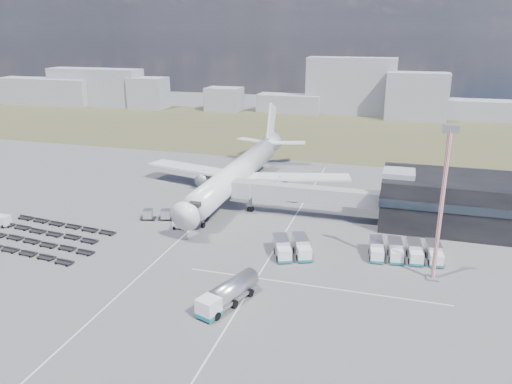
# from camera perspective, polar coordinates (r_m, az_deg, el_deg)

# --- Properties ---
(ground) EXTENTS (420.00, 420.00, 0.00)m
(ground) POSITION_cam_1_polar(r_m,az_deg,el_deg) (91.23, -8.20, -6.11)
(ground) COLOR #565659
(ground) RESTS_ON ground
(grass_strip) EXTENTS (420.00, 90.00, 0.01)m
(grass_strip) POSITION_cam_1_polar(r_m,az_deg,el_deg) (192.25, 5.51, 6.95)
(grass_strip) COLOR #4C4C2E
(grass_strip) RESTS_ON ground
(lane_markings) EXTENTS (47.12, 110.00, 0.01)m
(lane_markings) POSITION_cam_1_polar(r_m,az_deg,el_deg) (90.43, -1.73, -6.14)
(lane_markings) COLOR silver
(lane_markings) RESTS_ON ground
(terminal) EXTENTS (30.40, 16.40, 11.00)m
(terminal) POSITION_cam_1_polar(r_m,az_deg,el_deg) (104.88, 22.23, -0.97)
(terminal) COLOR black
(terminal) RESTS_ON ground
(jet_bridge) EXTENTS (30.30, 3.80, 7.05)m
(jet_bridge) POSITION_cam_1_polar(r_m,az_deg,el_deg) (102.83, 4.52, -0.11)
(jet_bridge) COLOR #939399
(jet_bridge) RESTS_ON ground
(airliner) EXTENTS (51.59, 64.53, 17.62)m
(airliner) POSITION_cam_1_polar(r_m,az_deg,el_deg) (117.78, -1.82, 2.45)
(airliner) COLOR white
(airliner) RESTS_ON ground
(skyline) EXTENTS (315.50, 25.95, 25.00)m
(skyline) POSITION_cam_1_polar(r_m,az_deg,el_deg) (232.95, 3.31, 11.05)
(skyline) COLOR #9395A1
(skyline) RESTS_ON ground
(fuel_tanker) EXTENTS (6.29, 11.40, 3.59)m
(fuel_tanker) POSITION_cam_1_polar(r_m,az_deg,el_deg) (71.69, -3.21, -11.49)
(fuel_tanker) COLOR white
(fuel_tanker) RESTS_ON ground
(pushback_tug) EXTENTS (3.12, 1.87, 1.39)m
(pushback_tug) POSITION_cam_1_polar(r_m,az_deg,el_deg) (98.58, -8.60, -3.79)
(pushback_tug) COLOR white
(pushback_tug) RESTS_ON ground
(utility_van) EXTENTS (4.24, 2.01, 2.25)m
(utility_van) POSITION_cam_1_polar(r_m,az_deg,el_deg) (110.92, -27.23, -2.92)
(utility_van) COLOR white
(utility_van) RESTS_ON ground
(catering_truck) EXTENTS (2.36, 5.63, 2.57)m
(catering_truck) POSITION_cam_1_polar(r_m,az_deg,el_deg) (114.49, 4.37, -0.15)
(catering_truck) COLOR white
(catering_truck) RESTS_ON ground
(service_trucks_near) EXTENTS (7.95, 8.58, 2.78)m
(service_trucks_near) POSITION_cam_1_polar(r_m,az_deg,el_deg) (86.28, 4.12, -6.33)
(service_trucks_near) COLOR white
(service_trucks_near) RESTS_ON ground
(service_trucks_far) EXTENTS (12.44, 7.88, 2.60)m
(service_trucks_far) POSITION_cam_1_polar(r_m,az_deg,el_deg) (88.70, 16.65, -6.45)
(service_trucks_far) COLOR white
(service_trucks_far) RESTS_ON ground
(uld_row) EXTENTS (13.95, 5.47, 1.93)m
(uld_row) POSITION_cam_1_polar(r_m,az_deg,el_deg) (103.00, -9.26, -2.56)
(uld_row) COLOR black
(uld_row) RESTS_ON ground
(baggage_dollies) EXTENTS (29.08, 17.01, 0.74)m
(baggage_dollies) POSITION_cam_1_polar(r_m,az_deg,el_deg) (101.79, -23.79, -4.68)
(baggage_dollies) COLOR black
(baggage_dollies) RESTS_ON ground
(floodlight_mast) EXTENTS (2.26, 1.87, 24.27)m
(floodlight_mast) POSITION_cam_1_polar(r_m,az_deg,el_deg) (79.18, 20.42, -1.47)
(floodlight_mast) COLOR red
(floodlight_mast) RESTS_ON ground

